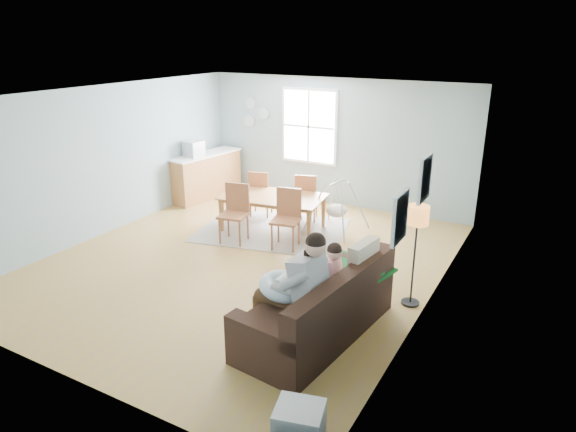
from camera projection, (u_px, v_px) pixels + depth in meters
The scene contains 22 objects.
room at pixel (241, 113), 7.69m from camera, with size 8.40×9.40×3.90m.
window at pixel (309, 127), 11.07m from camera, with size 1.32×0.08×1.62m.
pictures at pixel (413, 197), 5.65m from camera, with size 0.05×1.34×0.74m.
wall_plates at pixel (255, 113), 11.66m from camera, with size 0.67×0.02×0.66m.
sofa at pixel (321, 312), 6.29m from camera, with size 1.24×2.38×0.92m.
green_throw at pixel (346, 269), 6.83m from camera, with size 1.04×0.90×0.04m, color #145B20.
beige_pillow at pixel (363, 262), 6.44m from camera, with size 0.15×0.55×0.55m, color tan.
father at pixel (297, 284), 5.96m from camera, with size 1.06×0.49×1.50m.
nursing_pillow at pixel (285, 286), 6.09m from camera, with size 0.61×0.61×0.17m, color #A2B5CA.
infant at pixel (286, 278), 6.09m from camera, with size 0.15×0.41×0.15m.
toddler at pixel (326, 270), 6.35m from camera, with size 0.60×0.29×0.95m.
floor_lamp at pixel (417, 224), 6.75m from camera, with size 0.29×0.29×1.43m.
storage_cube at pixel (298, 429), 4.55m from camera, with size 0.51×0.47×0.47m.
rug at pixel (272, 230), 9.80m from camera, with size 2.68×2.04×0.01m, color gray.
dining_table at pixel (272, 213), 9.69m from camera, with size 1.92×1.07×0.68m, color olive.
chair_sw at pixel (235, 209), 9.14m from camera, with size 0.56×0.56×1.04m.
chair_se at pixel (287, 214), 8.89m from camera, with size 0.56×0.56×1.04m.
chair_nw at pixel (260, 191), 10.35m from camera, with size 0.54×0.54×0.97m.
chair_ne at pixel (306, 194), 10.09m from camera, with size 0.56×0.56×0.98m.
counter at pixel (206, 175), 11.60m from camera, with size 0.77×1.87×1.02m.
monitor at pixel (194, 149), 11.11m from camera, with size 0.42×0.40×0.34m.
baby_swing at pixel (336, 210), 9.61m from camera, with size 1.05×1.07×0.97m.
Camera 1 is at (4.39, -6.43, 3.56)m, focal length 32.00 mm.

